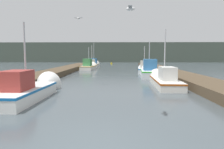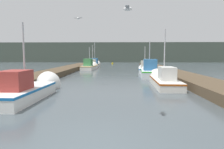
{
  "view_description": "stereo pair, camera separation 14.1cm",
  "coord_description": "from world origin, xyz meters",
  "px_view_note": "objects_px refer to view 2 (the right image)",
  "views": [
    {
      "loc": [
        0.49,
        -4.32,
        2.14
      ],
      "look_at": [
        0.07,
        13.18,
        0.41
      ],
      "focal_mm": 32.0,
      "sensor_mm": 36.0,
      "label": 1
    },
    {
      "loc": [
        0.63,
        -4.32,
        2.14
      ],
      "look_at": [
        0.07,
        13.18,
        0.41
      ],
      "focal_mm": 32.0,
      "sensor_mm": 36.0,
      "label": 2
    }
  ],
  "objects_px": {
    "channel_buoy": "(112,63)",
    "fishing_boat_3": "(145,68)",
    "fishing_boat_1": "(163,79)",
    "mooring_piling_1": "(155,68)",
    "mooring_piling_2": "(148,66)",
    "seagull_lead": "(128,9)",
    "fishing_boat_4": "(90,66)",
    "fishing_boat_0": "(30,89)",
    "fishing_boat_2": "(149,71)",
    "fishing_boat_5": "(93,65)",
    "fishing_boat_6": "(95,64)",
    "seagull_1": "(78,18)",
    "mooring_piling_0": "(4,87)"
  },
  "relations": [
    {
      "from": "channel_buoy",
      "to": "fishing_boat_3",
      "type": "bearing_deg",
      "value": -77.43
    },
    {
      "from": "fishing_boat_1",
      "to": "mooring_piling_1",
      "type": "height_order",
      "value": "fishing_boat_1"
    },
    {
      "from": "mooring_piling_2",
      "to": "seagull_lead",
      "type": "relative_size",
      "value": 1.8
    },
    {
      "from": "mooring_piling_1",
      "to": "mooring_piling_2",
      "type": "xyz_separation_m",
      "value": [
        0.16,
        6.39,
        -0.1
      ]
    },
    {
      "from": "mooring_piling_2",
      "to": "channel_buoy",
      "type": "bearing_deg",
      "value": 108.26
    },
    {
      "from": "fishing_boat_4",
      "to": "mooring_piling_2",
      "type": "distance_m",
      "value": 8.55
    },
    {
      "from": "fishing_boat_0",
      "to": "seagull_lead",
      "type": "xyz_separation_m",
      "value": [
        4.81,
        -3.31,
        3.19
      ]
    },
    {
      "from": "fishing_boat_2",
      "to": "fishing_boat_3",
      "type": "xyz_separation_m",
      "value": [
        0.2,
        4.97,
        -0.09
      ]
    },
    {
      "from": "seagull_lead",
      "to": "fishing_boat_3",
      "type": "bearing_deg",
      "value": 177.82
    },
    {
      "from": "seagull_lead",
      "to": "fishing_boat_0",
      "type": "bearing_deg",
      "value": -117.53
    },
    {
      "from": "fishing_boat_1",
      "to": "fishing_boat_2",
      "type": "relative_size",
      "value": 1.0
    },
    {
      "from": "channel_buoy",
      "to": "fishing_boat_5",
      "type": "bearing_deg",
      "value": -102.83
    },
    {
      "from": "fishing_boat_0",
      "to": "channel_buoy",
      "type": "height_order",
      "value": "fishing_boat_0"
    },
    {
      "from": "fishing_boat_2",
      "to": "fishing_boat_1",
      "type": "bearing_deg",
      "value": -83.88
    },
    {
      "from": "fishing_boat_5",
      "to": "seagull_lead",
      "type": "distance_m",
      "value": 27.44
    },
    {
      "from": "fishing_boat_2",
      "to": "mooring_piling_2",
      "type": "bearing_deg",
      "value": 87.37
    },
    {
      "from": "fishing_boat_6",
      "to": "seagull_1",
      "type": "height_order",
      "value": "seagull_1"
    },
    {
      "from": "channel_buoy",
      "to": "mooring_piling_1",
      "type": "bearing_deg",
      "value": -76.83
    },
    {
      "from": "fishing_boat_6",
      "to": "seagull_1",
      "type": "relative_size",
      "value": 9.63
    },
    {
      "from": "mooring_piling_0",
      "to": "seagull_1",
      "type": "xyz_separation_m",
      "value": [
        2.81,
        4.24,
        4.01
      ]
    },
    {
      "from": "fishing_boat_5",
      "to": "seagull_1",
      "type": "height_order",
      "value": "seagull_1"
    },
    {
      "from": "seagull_1",
      "to": "fishing_boat_3",
      "type": "bearing_deg",
      "value": -113.27
    },
    {
      "from": "fishing_boat_3",
      "to": "mooring_piling_1",
      "type": "height_order",
      "value": "fishing_boat_3"
    },
    {
      "from": "fishing_boat_1",
      "to": "mooring_piling_1",
      "type": "xyz_separation_m",
      "value": [
        0.94,
        8.28,
        0.22
      ]
    },
    {
      "from": "fishing_boat_4",
      "to": "fishing_boat_6",
      "type": "bearing_deg",
      "value": 97.42
    },
    {
      "from": "seagull_1",
      "to": "seagull_lead",
      "type": "bearing_deg",
      "value": 117.55
    },
    {
      "from": "fishing_boat_1",
      "to": "mooring_piling_2",
      "type": "xyz_separation_m",
      "value": [
        1.1,
        14.67,
        0.12
      ]
    },
    {
      "from": "mooring_piling_2",
      "to": "channel_buoy",
      "type": "xyz_separation_m",
      "value": [
        -5.71,
        17.29,
        -0.38
      ]
    },
    {
      "from": "fishing_boat_0",
      "to": "fishing_boat_3",
      "type": "bearing_deg",
      "value": 64.39
    },
    {
      "from": "fishing_boat_4",
      "to": "seagull_lead",
      "type": "distance_m",
      "value": 23.46
    },
    {
      "from": "fishing_boat_3",
      "to": "mooring_piling_0",
      "type": "bearing_deg",
      "value": -113.31
    },
    {
      "from": "mooring_piling_0",
      "to": "mooring_piling_1",
      "type": "bearing_deg",
      "value": 53.79
    },
    {
      "from": "channel_buoy",
      "to": "fishing_boat_1",
      "type": "bearing_deg",
      "value": -81.8
    },
    {
      "from": "mooring_piling_1",
      "to": "seagull_1",
      "type": "bearing_deg",
      "value": -127.43
    },
    {
      "from": "fishing_boat_0",
      "to": "mooring_piling_1",
      "type": "bearing_deg",
      "value": 57.28
    },
    {
      "from": "fishing_boat_3",
      "to": "mooring_piling_1",
      "type": "xyz_separation_m",
      "value": [
        0.83,
        -2.56,
        0.18
      ]
    },
    {
      "from": "fishing_boat_1",
      "to": "mooring_piling_2",
      "type": "distance_m",
      "value": 14.71
    },
    {
      "from": "fishing_boat_6",
      "to": "fishing_boat_1",
      "type": "bearing_deg",
      "value": -71.29
    },
    {
      "from": "fishing_boat_0",
      "to": "fishing_boat_2",
      "type": "xyz_separation_m",
      "value": [
        7.62,
        10.33,
        0.1
      ]
    },
    {
      "from": "fishing_boat_6",
      "to": "mooring_piling_1",
      "type": "relative_size",
      "value": 4.45
    },
    {
      "from": "fishing_boat_1",
      "to": "fishing_boat_3",
      "type": "bearing_deg",
      "value": 91.96
    },
    {
      "from": "fishing_boat_4",
      "to": "channel_buoy",
      "type": "relative_size",
      "value": 5.21
    },
    {
      "from": "fishing_boat_3",
      "to": "seagull_1",
      "type": "xyz_separation_m",
      "value": [
        -6.04,
        -11.54,
        4.16
      ]
    },
    {
      "from": "seagull_lead",
      "to": "channel_buoy",
      "type": "bearing_deg",
      "value": -170.54
    },
    {
      "from": "fishing_boat_3",
      "to": "mooring_piling_2",
      "type": "height_order",
      "value": "fishing_boat_3"
    },
    {
      "from": "seagull_1",
      "to": "fishing_boat_0",
      "type": "bearing_deg",
      "value": 69.0
    },
    {
      "from": "fishing_boat_1",
      "to": "fishing_boat_2",
      "type": "height_order",
      "value": "fishing_boat_1"
    },
    {
      "from": "fishing_boat_0",
      "to": "fishing_boat_1",
      "type": "bearing_deg",
      "value": 31.47
    },
    {
      "from": "fishing_boat_3",
      "to": "fishing_boat_6",
      "type": "distance_m",
      "value": 15.14
    },
    {
      "from": "fishing_boat_0",
      "to": "fishing_boat_2",
      "type": "height_order",
      "value": "fishing_boat_0"
    }
  ]
}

